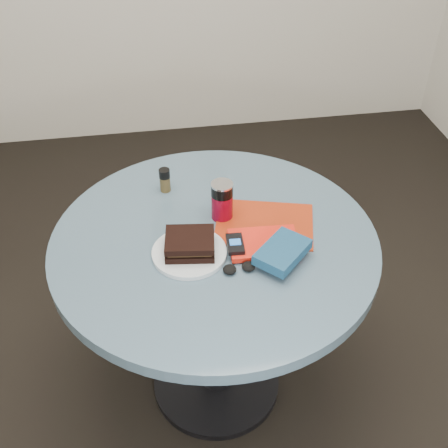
{
  "coord_description": "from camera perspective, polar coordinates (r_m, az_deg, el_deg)",
  "views": [
    {
      "loc": [
        -0.18,
        -1.28,
        1.86
      ],
      "look_at": [
        0.03,
        0.0,
        0.8
      ],
      "focal_mm": 45.0,
      "sensor_mm": 36.0,
      "label": 1
    }
  ],
  "objects": [
    {
      "name": "red_book",
      "position": [
        1.67,
        4.07,
        -1.97
      ],
      "size": [
        0.21,
        0.15,
        0.02
      ],
      "primitive_type": "cube",
      "rotation": [
        0.0,
        0.0,
        -0.05
      ],
      "color": "red",
      "rests_on": "magazine"
    },
    {
      "name": "pepper_grinder",
      "position": [
        1.89,
        -6.03,
        4.47
      ],
      "size": [
        0.04,
        0.04,
        0.08
      ],
      "color": "#44381D",
      "rests_on": "table"
    },
    {
      "name": "plate",
      "position": [
        1.65,
        -3.54,
        -2.93
      ],
      "size": [
        0.24,
        0.24,
        0.01
      ],
      "primitive_type": "cylinder",
      "rotation": [
        0.0,
        0.0,
        0.11
      ],
      "color": "silver",
      "rests_on": "table"
    },
    {
      "name": "headphones",
      "position": [
        1.59,
        1.54,
        -4.49
      ],
      "size": [
        0.1,
        0.04,
        0.02
      ],
      "color": "black",
      "rests_on": "table"
    },
    {
      "name": "mp3_player",
      "position": [
        1.64,
        1.14,
        -2.04
      ],
      "size": [
        0.05,
        0.09,
        0.02
      ],
      "color": "black",
      "rests_on": "red_book"
    },
    {
      "name": "sandwich",
      "position": [
        1.63,
        -3.48,
        -2.01
      ],
      "size": [
        0.16,
        0.14,
        0.05
      ],
      "color": "black",
      "rests_on": "plate"
    },
    {
      "name": "magazine",
      "position": [
        1.76,
        4.12,
        0.02
      ],
      "size": [
        0.35,
        0.3,
        0.01
      ],
      "primitive_type": "cube",
      "rotation": [
        0.0,
        0.0,
        -0.27
      ],
      "color": "maroon",
      "rests_on": "table"
    },
    {
      "name": "table",
      "position": [
        1.82,
        -0.94,
        -5.3
      ],
      "size": [
        1.0,
        1.0,
        0.75
      ],
      "color": "black",
      "rests_on": "ground"
    },
    {
      "name": "novel",
      "position": [
        1.61,
        5.96,
        -2.83
      ],
      "size": [
        0.19,
        0.19,
        0.03
      ],
      "primitive_type": "cube",
      "rotation": [
        0.0,
        0.0,
        0.78
      ],
      "color": "navy",
      "rests_on": "red_book"
    },
    {
      "name": "ground",
      "position": [
        2.27,
        -0.78,
        -15.91
      ],
      "size": [
        4.0,
        4.0,
        0.0
      ],
      "primitive_type": "plane",
      "color": "black",
      "rests_on": "ground"
    },
    {
      "name": "soda_can",
      "position": [
        1.75,
        -0.2,
        2.39
      ],
      "size": [
        0.09,
        0.09,
        0.13
      ],
      "color": "maroon",
      "rests_on": "table"
    }
  ]
}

